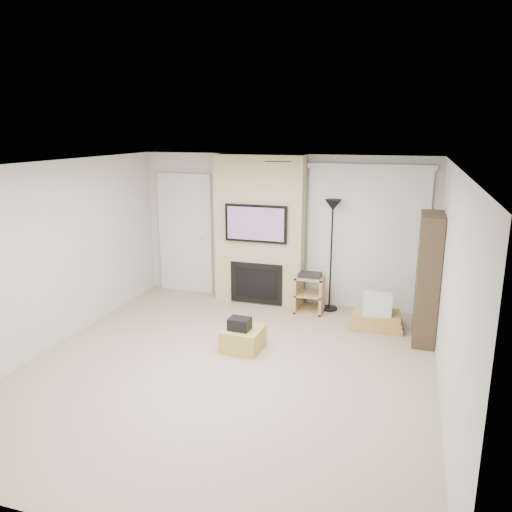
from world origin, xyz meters
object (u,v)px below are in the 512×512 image
(ottoman, at_px, (243,339))
(av_stand, at_px, (310,292))
(floor_lamp, at_px, (332,224))
(bookshelf, at_px, (428,278))
(box_stack, at_px, (377,315))

(ottoman, height_order, av_stand, av_stand)
(floor_lamp, height_order, bookshelf, floor_lamp)
(ottoman, bearing_deg, box_stack, 38.98)
(box_stack, height_order, bookshelf, bookshelf)
(ottoman, bearing_deg, bookshelf, 25.08)
(av_stand, distance_m, box_stack, 1.16)
(floor_lamp, bearing_deg, box_stack, -34.77)
(ottoman, xyz_separation_m, floor_lamp, (0.86, 1.90, 1.29))
(ottoman, bearing_deg, av_stand, 71.37)
(av_stand, height_order, box_stack, av_stand)
(ottoman, bearing_deg, floor_lamp, 65.61)
(av_stand, xyz_separation_m, bookshelf, (1.76, -0.60, 0.55))
(av_stand, bearing_deg, bookshelf, -18.78)
(ottoman, relative_size, av_stand, 0.76)
(bookshelf, bearing_deg, ottoman, -154.92)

